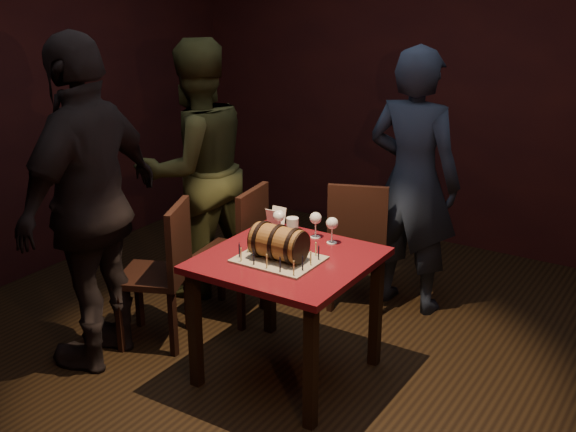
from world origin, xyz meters
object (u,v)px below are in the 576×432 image
at_px(wine_glass_right, 332,224).
at_px(pint_of_ale, 292,230).
at_px(person_back, 413,181).
at_px(person_left_front, 91,205).
at_px(person_left_rear, 196,170).
at_px(wine_glass_left, 279,217).
at_px(barrel_cake, 279,243).
at_px(chair_left_front, 165,266).
at_px(chair_left_rear, 240,246).
at_px(wine_glass_mid, 316,219).
at_px(chair_back, 358,238).
at_px(pub_table, 288,275).

relative_size(wine_glass_right, pint_of_ale, 1.07).
height_order(person_back, person_left_front, person_left_front).
height_order(wine_glass_right, person_left_rear, person_left_rear).
relative_size(wine_glass_left, person_back, 0.09).
bearing_deg(barrel_cake, wine_glass_right, 72.42).
bearing_deg(wine_glass_left, person_left_rear, 157.16).
bearing_deg(chair_left_front, pint_of_ale, 20.89).
bearing_deg(person_left_rear, chair_left_front, 46.14).
bearing_deg(wine_glass_right, chair_left_rear, 170.23).
bearing_deg(wine_glass_right, person_left_rear, 165.12).
bearing_deg(wine_glass_mid, chair_back, 93.56).
bearing_deg(pub_table, barrel_cake, -102.70).
xyz_separation_m(pint_of_ale, person_back, (0.32, 1.03, 0.09)).
bearing_deg(pint_of_ale, wine_glass_right, 27.08).
bearing_deg(wine_glass_right, person_back, 83.33).
distance_m(person_back, person_left_front, 2.12).
xyz_separation_m(wine_glass_right, person_left_front, (-1.18, -0.75, 0.12)).
bearing_deg(pint_of_ale, chair_back, 87.10).
distance_m(wine_glass_mid, wine_glass_right, 0.13).
bearing_deg(wine_glass_left, pub_table, -48.20).
distance_m(pub_table, chair_back, 1.01).
xyz_separation_m(pint_of_ale, person_left_rear, (-1.09, 0.45, 0.10)).
bearing_deg(wine_glass_mid, wine_glass_left, -156.70).
xyz_separation_m(pub_table, wine_glass_left, (-0.23, 0.25, 0.23)).
xyz_separation_m(chair_left_rear, person_back, (0.88, 0.80, 0.39)).
height_order(pub_table, wine_glass_left, wine_glass_left).
height_order(chair_left_front, person_left_rear, person_left_rear).
xyz_separation_m(chair_left_rear, chair_left_front, (-0.20, -0.53, 0.00)).
height_order(chair_left_front, person_left_front, person_left_front).
bearing_deg(person_back, wine_glass_right, 86.41).
xyz_separation_m(wine_glass_mid, person_back, (0.24, 0.90, 0.05)).
distance_m(wine_glass_left, person_back, 1.09).
height_order(pub_table, person_back, person_back).
height_order(chair_left_rear, person_left_rear, person_left_rear).
xyz_separation_m(pint_of_ale, person_left_front, (-0.97, -0.64, 0.17)).
xyz_separation_m(barrel_cake, chair_left_rear, (-0.65, 0.52, -0.33)).
bearing_deg(wine_glass_right, wine_glass_mid, 168.24).
height_order(pub_table, barrel_cake, barrel_cake).
height_order(barrel_cake, chair_left_rear, barrel_cake).
bearing_deg(wine_glass_left, wine_glass_mid, 23.30).
relative_size(wine_glass_right, person_left_front, 0.08).
distance_m(pub_table, wine_glass_right, 0.40).
bearing_deg(person_left_rear, pub_table, 82.80).
relative_size(pub_table, person_left_rear, 0.49).
relative_size(pub_table, chair_back, 0.97).
bearing_deg(person_left_rear, wine_glass_left, 88.91).
bearing_deg(chair_back, person_left_rear, -163.52).
relative_size(pint_of_ale, person_left_front, 0.08).
xyz_separation_m(wine_glass_right, person_left_rear, (-1.30, 0.35, 0.05)).
relative_size(pub_table, person_back, 0.49).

